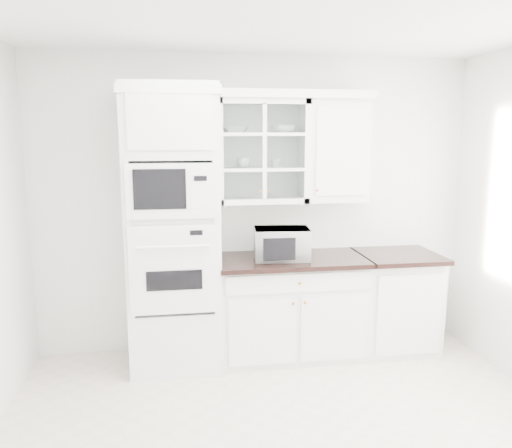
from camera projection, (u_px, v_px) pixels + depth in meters
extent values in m
cube|color=white|center=(255.00, 205.00, 4.62)|extent=(4.00, 0.02, 2.70)
cube|color=white|center=(304.00, 4.00, 2.69)|extent=(4.00, 3.50, 0.02)
cube|color=white|center=(174.00, 230.00, 4.22)|extent=(0.76, 0.65, 2.40)
cube|color=white|center=(174.00, 270.00, 3.94)|extent=(0.70, 0.03, 0.72)
cube|color=black|center=(174.00, 280.00, 3.94)|extent=(0.44, 0.01, 0.16)
cube|color=white|center=(172.00, 191.00, 3.83)|extent=(0.70, 0.03, 0.43)
cube|color=black|center=(160.00, 189.00, 3.80)|extent=(0.40, 0.01, 0.31)
cube|color=white|center=(291.00, 308.00, 4.54)|extent=(1.30, 0.60, 0.88)
cube|color=black|center=(292.00, 260.00, 4.42)|extent=(1.32, 0.67, 0.04)
cube|color=white|center=(395.00, 303.00, 4.68)|extent=(0.70, 0.60, 0.88)
cube|color=black|center=(399.00, 256.00, 4.57)|extent=(0.72, 0.67, 0.04)
cube|color=white|center=(261.00, 152.00, 4.38)|extent=(0.80, 0.33, 0.90)
cube|color=white|center=(261.00, 169.00, 4.41)|extent=(0.74, 0.29, 0.02)
cube|color=white|center=(261.00, 134.00, 4.36)|extent=(0.74, 0.29, 0.02)
cube|color=white|center=(335.00, 151.00, 4.48)|extent=(0.55, 0.33, 0.90)
cube|color=white|center=(250.00, 94.00, 4.26)|extent=(2.14, 0.38, 0.07)
imported|color=white|center=(282.00, 243.00, 4.37)|extent=(0.51, 0.44, 0.27)
imported|color=white|center=(236.00, 130.00, 4.32)|extent=(0.26, 0.26, 0.06)
imported|color=white|center=(284.00, 129.00, 4.39)|extent=(0.27, 0.27, 0.07)
imported|color=white|center=(244.00, 163.00, 4.39)|extent=(0.13, 0.13, 0.09)
imported|color=white|center=(276.00, 163.00, 4.43)|extent=(0.11, 0.11, 0.08)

